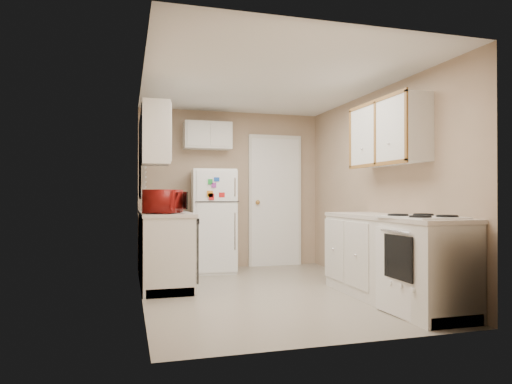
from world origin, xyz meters
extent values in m
plane|color=#AEA28F|center=(0.00, 0.00, 0.00)|extent=(3.80, 3.80, 0.00)
plane|color=white|center=(0.00, 0.00, 2.40)|extent=(3.80, 3.80, 0.00)
plane|color=tan|center=(-1.40, 0.00, 1.20)|extent=(3.80, 3.80, 0.00)
plane|color=tan|center=(1.40, 0.00, 1.20)|extent=(3.80, 3.80, 0.00)
plane|color=tan|center=(0.00, 1.90, 1.20)|extent=(2.80, 2.80, 0.00)
plane|color=tan|center=(0.00, -1.90, 1.20)|extent=(2.80, 2.80, 0.00)
cube|color=silver|center=(-1.10, 0.90, 0.45)|extent=(0.60, 1.80, 0.90)
cube|color=black|center=(-0.81, 0.30, 0.49)|extent=(0.03, 0.58, 0.72)
cube|color=gray|center=(-1.10, 1.05, 0.86)|extent=(0.54, 0.74, 0.16)
imported|color=#9F1712|center=(-1.15, 0.35, 1.05)|extent=(0.56, 0.43, 0.33)
imported|color=beige|center=(-1.15, 1.59, 1.00)|extent=(0.12, 0.12, 0.21)
cube|color=silver|center=(-1.36, 1.05, 1.60)|extent=(0.10, 0.98, 1.08)
cube|color=silver|center=(-1.25, 0.22, 1.80)|extent=(0.30, 0.45, 0.70)
cube|color=white|center=(-0.35, 1.54, 0.74)|extent=(0.65, 0.64, 1.48)
cube|color=silver|center=(-0.40, 1.75, 2.00)|extent=(0.70, 0.30, 0.40)
cube|color=white|center=(0.70, 1.86, 1.02)|extent=(0.86, 0.06, 2.08)
cube|color=silver|center=(1.10, -0.80, 0.45)|extent=(0.60, 2.00, 0.90)
cube|color=white|center=(1.07, -1.35, 0.41)|extent=(0.59, 0.71, 0.82)
cube|color=silver|center=(1.25, -0.50, 1.80)|extent=(0.30, 1.20, 0.70)
camera|label=1|loc=(-1.56, -4.99, 1.11)|focal=32.00mm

